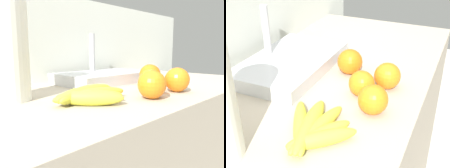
{
  "view_description": "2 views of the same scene",
  "coord_description": "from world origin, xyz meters",
  "views": [
    {
      "loc": [
        -0.46,
        -0.53,
        1.06
      ],
      "look_at": [
        -0.03,
        -0.1,
        0.97
      ],
      "focal_mm": 35.53,
      "sensor_mm": 36.0,
      "label": 1
    },
    {
      "loc": [
        -0.63,
        -0.38,
        1.4
      ],
      "look_at": [
        -0.01,
        -0.11,
        1.03
      ],
      "focal_mm": 50.52,
      "sensor_mm": 36.0,
      "label": 2
    }
  ],
  "objects": [
    {
      "name": "orange_back_right",
      "position": [
        0.19,
        -0.19,
        0.97
      ],
      "size": [
        0.08,
        0.08,
        0.08
      ],
      "primitive_type": "sphere",
      "color": "orange",
      "rests_on": "counter"
    },
    {
      "name": "sink_basin",
      "position": [
        0.19,
        0.14,
        0.96
      ],
      "size": [
        0.4,
        0.25,
        0.21
      ],
      "color": "#B7BABF",
      "rests_on": "counter"
    },
    {
      "name": "orange_far_right",
      "position": [
        0.04,
        -0.19,
        0.97
      ],
      "size": [
        0.08,
        0.08,
        0.08
      ],
      "primitive_type": "sphere",
      "color": "orange",
      "rests_on": "counter"
    },
    {
      "name": "orange_front",
      "position": [
        0.24,
        -0.05,
        0.97
      ],
      "size": [
        0.08,
        0.08,
        0.08
      ],
      "primitive_type": "sphere",
      "color": "orange",
      "rests_on": "counter"
    },
    {
      "name": "banana_bunch",
      "position": [
        -0.11,
        -0.09,
        0.95
      ],
      "size": [
        0.22,
        0.21,
        0.04
      ],
      "color": "gold",
      "rests_on": "counter"
    },
    {
      "name": "orange_back_left",
      "position": [
        0.12,
        -0.13,
        0.97
      ],
      "size": [
        0.07,
        0.07,
        0.07
      ],
      "primitive_type": "sphere",
      "color": "orange",
      "rests_on": "counter"
    }
  ]
}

